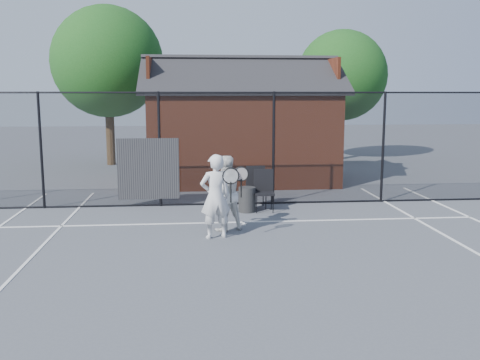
{
  "coord_description": "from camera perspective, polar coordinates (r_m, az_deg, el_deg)",
  "views": [
    {
      "loc": [
        -1.18,
        -8.99,
        2.97
      ],
      "look_at": [
        -0.14,
        2.36,
        1.1
      ],
      "focal_mm": 40.0,
      "sensor_mm": 36.0,
      "label": 1
    }
  ],
  "objects": [
    {
      "name": "fence",
      "position": [
        14.1,
        -1.67,
        3.11
      ],
      "size": [
        22.04,
        3.0,
        3.0
      ],
      "color": "black",
      "rests_on": "ground"
    },
    {
      "name": "waste_bin",
      "position": [
        13.43,
        0.76,
        -2.09
      ],
      "size": [
        0.46,
        0.46,
        0.63
      ],
      "primitive_type": "cylinder",
      "rotation": [
        0.0,
        0.0,
        0.07
      ],
      "color": "black",
      "rests_on": "ground"
    },
    {
      "name": "ground",
      "position": [
        9.54,
        2.14,
        -8.82
      ],
      "size": [
        80.0,
        80.0,
        0.0
      ],
      "primitive_type": "plane",
      "color": "#4B4F56",
      "rests_on": "ground"
    },
    {
      "name": "tree_left",
      "position": [
        22.77,
        -13.95,
        12.11
      ],
      "size": [
        4.48,
        4.48,
        6.44
      ],
      "color": "#312513",
      "rests_on": "ground"
    },
    {
      "name": "chair_right",
      "position": [
        13.44,
        2.6,
        -1.22
      ],
      "size": [
        0.51,
        0.53,
        1.03
      ],
      "primitive_type": "cube",
      "rotation": [
        0.0,
        0.0,
        -0.04
      ],
      "color": "black",
      "rests_on": "ground"
    },
    {
      "name": "player_front",
      "position": [
        10.92,
        -2.63,
        -1.76
      ],
      "size": [
        0.82,
        0.64,
        1.74
      ],
      "color": "silver",
      "rests_on": "ground"
    },
    {
      "name": "tree_right",
      "position": [
        24.43,
        10.81,
        10.88
      ],
      "size": [
        3.97,
        3.97,
        5.7
      ],
      "color": "#312513",
      "rests_on": "ground"
    },
    {
      "name": "clubhouse",
      "position": [
        18.12,
        0.08,
        5.0
      ],
      "size": [
        6.5,
        4.36,
        4.19
      ],
      "color": "maroon",
      "rests_on": "ground"
    },
    {
      "name": "player_back",
      "position": [
        11.55,
        -1.63,
        -1.42
      ],
      "size": [
        0.97,
        0.87,
        1.64
      ],
      "color": "silver",
      "rests_on": "ground"
    },
    {
      "name": "chair_left",
      "position": [
        13.88,
        1.79,
        -0.84
      ],
      "size": [
        0.52,
        0.54,
        1.05
      ],
      "primitive_type": "cube",
      "rotation": [
        0.0,
        0.0,
        0.04
      ],
      "color": "black",
      "rests_on": "ground"
    },
    {
      "name": "court_lines",
      "position": [
        8.3,
        3.33,
        -11.6
      ],
      "size": [
        11.02,
        18.0,
        0.01
      ],
      "color": "silver",
      "rests_on": "ground"
    }
  ]
}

